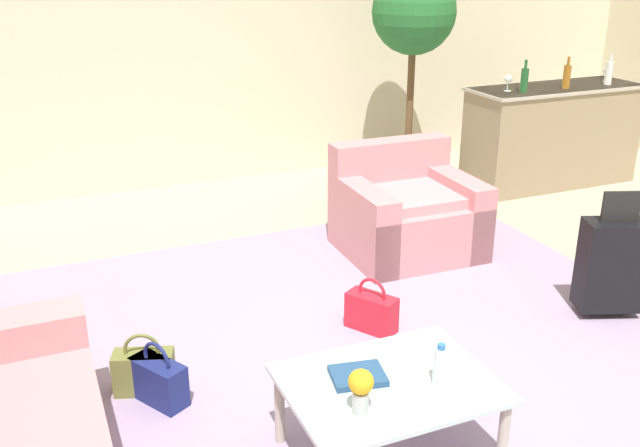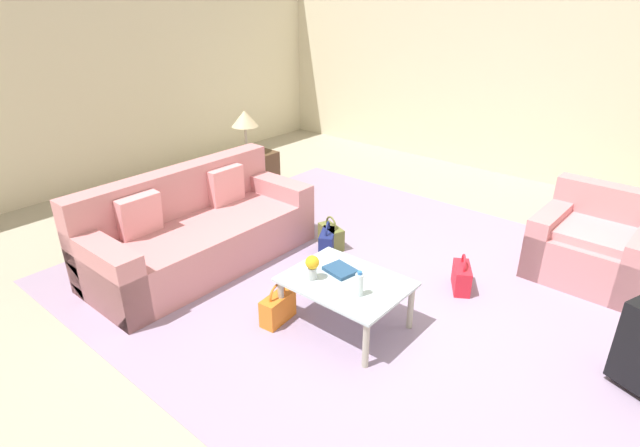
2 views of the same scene
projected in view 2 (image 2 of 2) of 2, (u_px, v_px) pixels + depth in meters
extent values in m
plane|color=#A89E89|center=(418.00, 316.00, 4.21)|extent=(12.00, 12.00, 0.00)
cube|color=beige|center=(590.00, 72.00, 6.37)|extent=(10.24, 0.12, 3.10)
cube|color=beige|center=(89.00, 70.00, 6.53)|extent=(0.12, 8.00, 3.10)
cube|color=#9984A3|center=(373.00, 281.00, 4.70)|extent=(5.20, 4.40, 0.01)
cube|color=#C67F84|center=(203.00, 243.00, 4.94)|extent=(0.96, 2.26, 0.45)
cube|color=#C67F84|center=(178.00, 212.00, 5.05)|extent=(0.22, 2.26, 0.91)
cube|color=#C67F84|center=(275.00, 205.00, 5.60)|extent=(0.96, 0.24, 0.63)
cube|color=#C67F84|center=(106.00, 276.00, 4.20)|extent=(0.96, 0.24, 0.63)
cube|color=pink|center=(226.00, 186.00, 5.24)|extent=(0.12, 0.40, 0.40)
cube|color=pink|center=(139.00, 216.00, 4.53)|extent=(0.15, 0.40, 0.41)
cube|color=#C67F84|center=(590.00, 256.00, 4.70)|extent=(1.02, 0.90, 0.44)
cube|color=#C67F84|center=(605.00, 226.00, 4.85)|extent=(1.00, 0.22, 0.83)
cube|color=#C67F84|center=(549.00, 236.00, 4.91)|extent=(0.22, 0.89, 0.60)
cube|color=pink|center=(595.00, 233.00, 4.56)|extent=(0.77, 0.64, 0.08)
cube|color=silver|center=(346.00, 282.00, 3.93)|extent=(0.95, 0.71, 0.02)
cylinder|color=#ADA899|center=(329.00, 272.00, 4.48)|extent=(0.05, 0.05, 0.40)
cylinder|color=#ADA899|center=(411.00, 307.00, 3.98)|extent=(0.05, 0.05, 0.40)
cylinder|color=#ADA899|center=(281.00, 302.00, 4.05)|extent=(0.05, 0.05, 0.40)
cylinder|color=#ADA899|center=(366.00, 345.00, 3.56)|extent=(0.05, 0.05, 0.40)
cylinder|color=silver|center=(359.00, 285.00, 3.70)|extent=(0.06, 0.06, 0.18)
cylinder|color=#2D6BBC|center=(360.00, 273.00, 3.66)|extent=(0.04, 0.04, 0.02)
cube|color=navy|center=(340.00, 270.00, 4.04)|extent=(0.27, 0.23, 0.03)
cylinder|color=#B2B7BC|center=(312.00, 273.00, 3.93)|extent=(0.07, 0.07, 0.10)
sphere|color=gold|center=(312.00, 262.00, 3.89)|extent=(0.11, 0.11, 0.11)
cube|color=#513823|center=(248.00, 173.00, 6.66)|extent=(0.61, 0.61, 0.57)
cylinder|color=#ADA899|center=(247.00, 152.00, 6.54)|extent=(0.18, 0.18, 0.02)
cylinder|color=#ADA899|center=(246.00, 139.00, 6.46)|extent=(0.04, 0.04, 0.32)
cone|color=beige|center=(245.00, 118.00, 6.35)|extent=(0.34, 0.34, 0.20)
cylinder|color=black|center=(619.00, 376.00, 3.52)|extent=(0.04, 0.05, 0.05)
cube|color=navy|center=(328.00, 243.00, 5.18)|extent=(0.28, 0.35, 0.24)
torus|color=navy|center=(328.00, 230.00, 5.12)|extent=(0.11, 0.18, 0.20)
cube|color=orange|center=(278.00, 309.00, 4.10)|extent=(0.17, 0.33, 0.24)
torus|color=orange|center=(277.00, 294.00, 4.04)|extent=(0.04, 0.20, 0.20)
cube|color=olive|center=(331.00, 237.00, 5.30)|extent=(0.35, 0.24, 0.24)
torus|color=olive|center=(331.00, 225.00, 5.24)|extent=(0.19, 0.08, 0.20)
cube|color=red|center=(461.00, 278.00, 4.54)|extent=(0.29, 0.35, 0.24)
torus|color=red|center=(463.00, 265.00, 4.48)|extent=(0.12, 0.18, 0.20)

